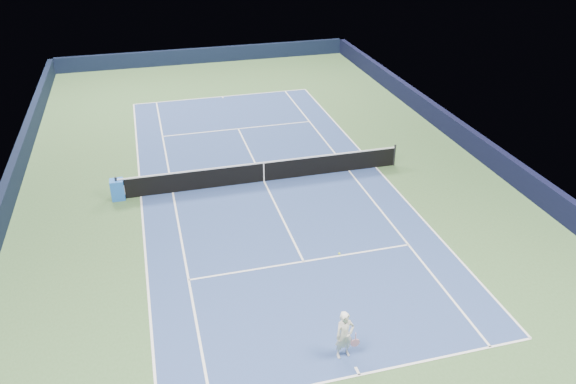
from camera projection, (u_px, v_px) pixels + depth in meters
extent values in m
plane|color=#3B5C32|center=(264.00, 181.00, 25.58)|extent=(40.00, 40.00, 0.00)
cube|color=black|center=(205.00, 55.00, 42.05)|extent=(22.00, 0.35, 1.10)
cube|color=black|center=(477.00, 145.00, 27.76)|extent=(0.35, 40.00, 1.10)
cube|color=black|center=(5.00, 202.00, 22.86)|extent=(0.35, 40.00, 1.10)
cube|color=navy|center=(264.00, 181.00, 25.58)|extent=(10.97, 23.77, 0.01)
cube|color=white|center=(222.00, 96.00, 35.61)|extent=(10.97, 0.08, 0.00)
cube|color=white|center=(359.00, 375.00, 15.54)|extent=(10.97, 0.08, 0.00)
cube|color=white|center=(376.00, 167.00, 26.82)|extent=(0.08, 23.77, 0.00)
cube|color=white|center=(141.00, 196.00, 24.33)|extent=(0.08, 23.77, 0.00)
cube|color=white|center=(349.00, 171.00, 26.51)|extent=(0.08, 23.77, 0.00)
cube|color=white|center=(173.00, 192.00, 24.64)|extent=(0.08, 23.77, 0.00)
cube|color=white|center=(238.00, 129.00, 30.98)|extent=(8.23, 0.08, 0.00)
cube|color=white|center=(304.00, 261.00, 20.17)|extent=(8.23, 0.08, 0.00)
cube|color=white|center=(264.00, 181.00, 25.57)|extent=(0.08, 12.80, 0.00)
cube|color=white|center=(223.00, 97.00, 35.48)|extent=(0.08, 0.30, 0.00)
cube|color=white|center=(357.00, 371.00, 15.67)|extent=(0.08, 0.30, 0.00)
cylinder|color=black|center=(117.00, 188.00, 23.87)|extent=(0.10, 0.10, 1.07)
cylinder|color=black|center=(394.00, 155.00, 26.77)|extent=(0.10, 0.10, 1.07)
cube|color=black|center=(264.00, 172.00, 25.36)|extent=(12.80, 0.03, 0.91)
cube|color=white|center=(264.00, 163.00, 25.12)|extent=(12.80, 0.04, 0.06)
cube|color=white|center=(264.00, 172.00, 25.36)|extent=(0.05, 0.04, 0.91)
cube|color=blue|center=(118.00, 190.00, 23.95)|extent=(0.56, 0.51, 0.91)
cube|color=white|center=(125.00, 189.00, 24.02)|extent=(0.05, 0.40, 0.40)
imported|color=white|center=(345.00, 335.00, 15.81)|extent=(0.61, 0.44, 1.56)
cylinder|color=pink|center=(356.00, 336.00, 15.88)|extent=(0.03, 0.03, 0.26)
cylinder|color=black|center=(355.00, 343.00, 16.00)|extent=(0.26, 0.02, 0.26)
cylinder|color=pink|center=(355.00, 343.00, 16.00)|extent=(0.28, 0.03, 0.28)
sphere|color=#ADD02C|center=(339.00, 254.00, 15.66)|extent=(0.07, 0.07, 0.07)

